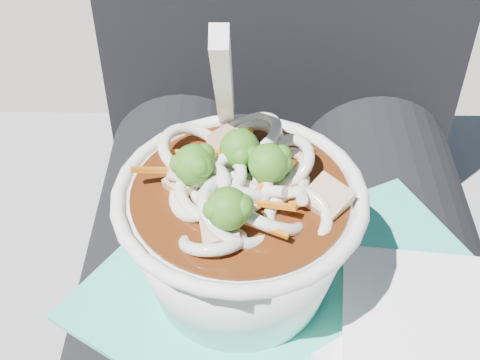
{
  "coord_description": "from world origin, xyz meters",
  "views": [
    {
      "loc": [
        -0.03,
        -0.3,
        0.97
      ],
      "look_at": [
        -0.04,
        -0.01,
        0.71
      ],
      "focal_mm": 50.0,
      "sensor_mm": 36.0,
      "label": 1
    }
  ],
  "objects_px": {
    "lap": "(287,346)",
    "udon_bowl": "(240,226)",
    "plastic_bag": "(296,306)",
    "person_body": "(284,236)"
  },
  "relations": [
    {
      "from": "lap",
      "to": "udon_bowl",
      "type": "bearing_deg",
      "value": -163.82
    },
    {
      "from": "plastic_bag",
      "to": "udon_bowl",
      "type": "distance_m",
      "value": 0.07
    },
    {
      "from": "udon_bowl",
      "to": "person_body",
      "type": "bearing_deg",
      "value": 70.45
    },
    {
      "from": "person_body",
      "to": "udon_bowl",
      "type": "bearing_deg",
      "value": -109.55
    },
    {
      "from": "plastic_bag",
      "to": "udon_bowl",
      "type": "xyz_separation_m",
      "value": [
        -0.04,
        0.01,
        0.06
      ]
    },
    {
      "from": "plastic_bag",
      "to": "lap",
      "type": "bearing_deg",
      "value": 92.81
    },
    {
      "from": "person_body",
      "to": "plastic_bag",
      "type": "bearing_deg",
      "value": -89.42
    },
    {
      "from": "person_body",
      "to": "plastic_bag",
      "type": "height_order",
      "value": "person_body"
    },
    {
      "from": "lap",
      "to": "plastic_bag",
      "type": "bearing_deg",
      "value": -87.19
    },
    {
      "from": "lap",
      "to": "person_body",
      "type": "xyz_separation_m",
      "value": [
        0.0,
        0.09,
        0.03
      ]
    }
  ]
}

